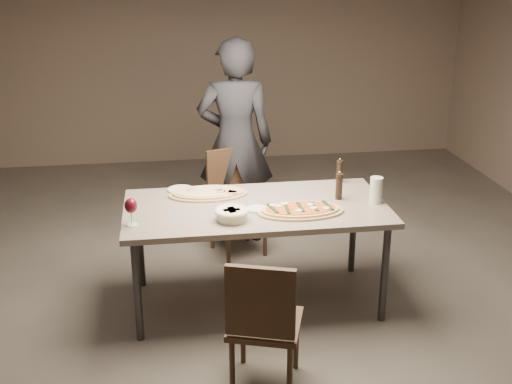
{
  "coord_description": "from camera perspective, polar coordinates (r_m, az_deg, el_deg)",
  "views": [
    {
      "loc": [
        -0.59,
        -4.05,
        2.38
      ],
      "look_at": [
        0.0,
        0.0,
        0.85
      ],
      "focal_mm": 45.0,
      "sensor_mm": 36.0,
      "label": 1
    }
  ],
  "objects": [
    {
      "name": "pepper_mill_left",
      "position": [
        4.86,
        7.43,
        1.86
      ],
      "size": [
        0.05,
        0.05,
        0.19
      ],
      "rotation": [
        0.0,
        0.0,
        0.38
      ],
      "color": "black",
      "rests_on": "dining_table"
    },
    {
      "name": "chair_far",
      "position": [
        5.34,
        -1.99,
        -0.29
      ],
      "size": [
        0.52,
        0.52,
        0.86
      ],
      "rotation": [
        0.0,
        0.0,
        3.46
      ],
      "color": "#3C2819",
      "rests_on": "ground"
    },
    {
      "name": "pepper_mill_right",
      "position": [
        4.52,
        7.39,
        0.54
      ],
      "size": [
        0.05,
        0.05,
        0.21
      ],
      "rotation": [
        0.0,
        0.0,
        0.17
      ],
      "color": "black",
      "rests_on": "dining_table"
    },
    {
      "name": "oil_dish",
      "position": [
        4.32,
        0.08,
        -1.52
      ],
      "size": [
        0.14,
        0.14,
        0.02
      ],
      "rotation": [
        0.0,
        0.0,
        0.14
      ],
      "color": "white",
      "rests_on": "dining_table"
    },
    {
      "name": "dining_table",
      "position": [
        4.42,
        0.0,
        -1.91
      ],
      "size": [
        1.8,
        0.9,
        0.75
      ],
      "color": "gray",
      "rests_on": "ground"
    },
    {
      "name": "room",
      "position": [
        4.21,
        0.0,
        7.04
      ],
      "size": [
        7.0,
        7.0,
        7.0
      ],
      "color": "#5B554E",
      "rests_on": "ground"
    },
    {
      "name": "ham_pizza",
      "position": [
        4.6,
        -4.25,
        -0.1
      ],
      "size": [
        0.57,
        0.31,
        0.04
      ],
      "rotation": [
        0.0,
        0.0,
        0.32
      ],
      "color": "tan",
      "rests_on": "dining_table"
    },
    {
      "name": "bread_basket",
      "position": [
        4.15,
        -2.17,
        -1.92
      ],
      "size": [
        0.23,
        0.23,
        0.08
      ],
      "rotation": [
        0.0,
        0.0,
        0.19
      ],
      "color": "beige",
      "rests_on": "dining_table"
    },
    {
      "name": "zucchini_pizza",
      "position": [
        4.29,
        3.98,
        -1.61
      ],
      "size": [
        0.59,
        0.33,
        0.05
      ],
      "rotation": [
        0.0,
        0.0,
        -0.38
      ],
      "color": "tan",
      "rests_on": "dining_table"
    },
    {
      "name": "wine_glass",
      "position": [
        4.12,
        -11.06,
        -1.28
      ],
      "size": [
        0.08,
        0.08,
        0.18
      ],
      "rotation": [
        0.0,
        0.0,
        -0.31
      ],
      "color": "silver",
      "rests_on": "dining_table"
    },
    {
      "name": "chair_near",
      "position": [
        3.63,
        0.65,
        -11.2
      ],
      "size": [
        0.5,
        0.5,
        0.84
      ],
      "rotation": [
        0.0,
        0.0,
        -0.32
      ],
      "color": "#3C2819",
      "rests_on": "ground"
    },
    {
      "name": "diner",
      "position": [
        5.44,
        -1.86,
        4.46
      ],
      "size": [
        0.69,
        0.49,
        1.76
      ],
      "primitive_type": "imported",
      "rotation": [
        0.0,
        0.0,
        3.03
      ],
      "color": "black",
      "rests_on": "ground"
    },
    {
      "name": "carafe",
      "position": [
        4.5,
        10.63,
        0.17
      ],
      "size": [
        0.09,
        0.09,
        0.18
      ],
      "rotation": [
        0.0,
        0.0,
        0.03
      ],
      "color": "silver",
      "rests_on": "dining_table"
    },
    {
      "name": "side_plate",
      "position": [
        4.71,
        -6.73,
        0.22
      ],
      "size": [
        0.19,
        0.19,
        0.01
      ],
      "rotation": [
        0.0,
        0.0,
        0.09
      ],
      "color": "white",
      "rests_on": "dining_table"
    }
  ]
}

